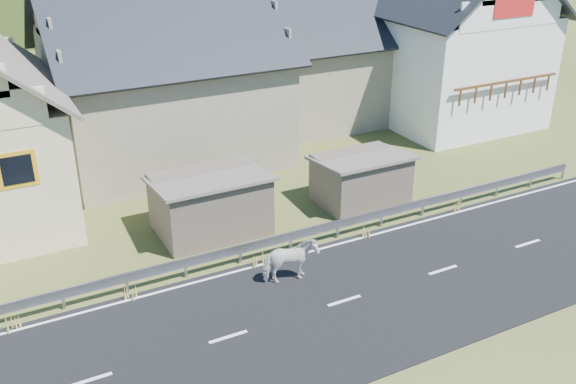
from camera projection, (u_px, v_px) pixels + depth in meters
ground at (344, 302)px, 20.45m from camera, size 160.00×160.00×0.00m
road at (344, 301)px, 20.44m from camera, size 60.00×7.00×0.04m
lane_markings at (344, 301)px, 20.43m from camera, size 60.00×6.60×0.01m
guardrail at (291, 237)px, 23.17m from camera, size 28.10×0.09×0.75m
shed_left at (210, 204)px, 24.38m from camera, size 4.30×3.30×2.40m
shed_right at (360, 179)px, 26.73m from camera, size 3.80×2.90×2.20m
house_stone_a at (161, 62)px, 30.14m from camera, size 10.80×9.80×8.90m
house_stone_b at (323, 42)px, 36.09m from camera, size 9.80×8.80×8.10m
house_white at (443, 27)px, 35.84m from camera, size 8.80×10.80×9.70m
mountain at (9, 22)px, 175.81m from camera, size 440.00×280.00×260.00m
horse at (290, 261)px, 21.16m from camera, size 1.02×1.89×1.53m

